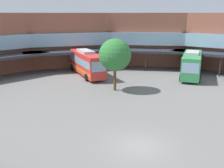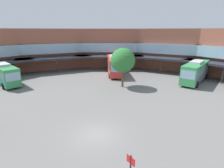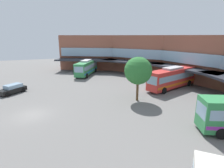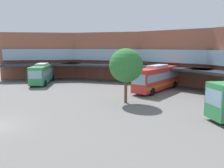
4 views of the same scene
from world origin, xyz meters
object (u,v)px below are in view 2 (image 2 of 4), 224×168
bus_3 (195,71)px  plaza_tree (123,60)px  bus_0 (4,73)px  bus_2 (114,64)px

bus_3 → plaza_tree: size_ratio=1.57×
bus_3 → plaza_tree: 14.17m
bus_0 → bus_2: size_ratio=0.85×
bus_3 → bus_0: bearing=-50.3°
bus_3 → plaza_tree: plaza_tree is taller
plaza_tree → bus_3: bearing=26.6°
bus_3 → plaza_tree: bearing=-39.7°
bus_0 → bus_3: size_ratio=0.98×
bus_2 → plaza_tree: bearing=3.7°
bus_2 → plaza_tree: (3.74, -9.11, 2.53)m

